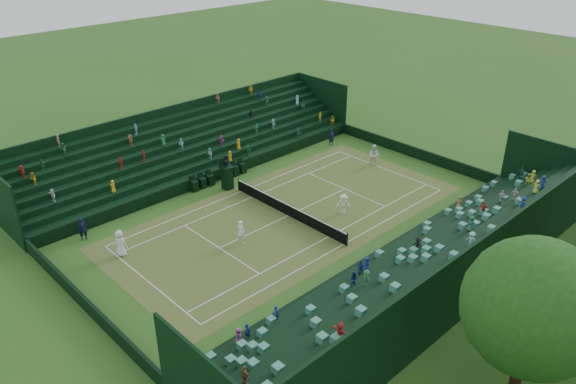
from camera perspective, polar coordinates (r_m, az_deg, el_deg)
name	(u,v)px	position (r m, az deg, el deg)	size (l,w,h in m)	color
ground	(288,216)	(41.78, 0.00, -2.44)	(160.00, 160.00, 0.00)	#2B591C
court_surface	(288,216)	(41.78, 0.00, -2.44)	(12.97, 26.77, 0.01)	#336521
perimeter_wall_north	(414,152)	(52.67, 12.64, 3.99)	(17.17, 0.20, 1.00)	black
perimeter_wall_south	(85,304)	(34.37, -19.90, -10.62)	(17.17, 0.20, 1.00)	black
perimeter_wall_east	(379,256)	(36.76, 9.23, -6.46)	(0.20, 31.77, 1.00)	black
perimeter_wall_west	(218,175)	(47.37, -7.10, 1.77)	(0.20, 31.77, 1.00)	black
north_grandstand	(437,270)	(34.33, 14.88, -7.67)	(6.60, 32.00, 4.90)	black
south_grandstand	(189,149)	(50.11, -10.07, 4.32)	(6.60, 32.00, 4.90)	black
tennis_net	(288,210)	(41.53, 0.00, -1.81)	(11.67, 0.10, 1.06)	black
umpire_chair	(227,175)	(45.48, -6.22, 1.76)	(0.93, 0.93, 2.94)	black
courtside_chairs	(219,176)	(47.10, -7.05, 1.60)	(0.59, 5.55, 1.27)	black
player_near_west	(120,243)	(38.39, -16.67, -5.00)	(0.92, 0.60, 1.88)	white
player_near_east	(241,232)	(38.22, -4.79, -4.06)	(0.65, 0.42, 1.77)	white
player_far_west	(374,155)	(50.05, 8.74, 3.69)	(0.95, 0.74, 1.96)	white
player_far_east	(343,204)	(41.98, 5.64, -1.20)	(1.03, 0.59, 1.59)	white
line_judge_north	(331,137)	(54.06, 4.44, 5.58)	(0.61, 0.40, 1.68)	black
line_judge_south	(83,229)	(41.02, -20.13, -3.54)	(0.61, 0.40, 1.67)	black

